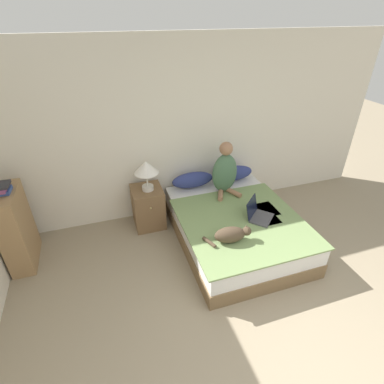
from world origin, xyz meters
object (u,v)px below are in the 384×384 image
Objects in this scene: bed at (235,227)px; pillow_far at (233,173)px; nightstand at (148,207)px; table_lamp at (146,169)px; book_stack_top at (0,189)px; pillow_near at (193,180)px; person_sitting at (225,171)px; laptop_open at (258,214)px; cat_tabby at (231,234)px; bookshelf at (16,229)px.

bed is 0.97m from pillow_far.
nightstand is 1.39× the size of table_lamp.
bed is 2.86m from book_stack_top.
pillow_near is (-0.33, 0.84, 0.35)m from bed.
table_lamp is at bearing 171.67° from person_sitting.
laptop_open is (0.16, -0.74, -0.28)m from person_sitting.
bed is at bearing -35.27° from table_lamp.
laptop_open reaches higher than nightstand.
book_stack_top reaches higher than pillow_near.
pillow_near is at bearing 9.16° from table_lamp.
laptop_open is 1.59m from table_lamp.
nightstand reaches higher than bed.
pillow_far is 1.41m from table_lamp.
laptop_open reaches higher than bed.
person_sitting is at bearing 58.94° from laptop_open.
bed is at bearing -68.36° from pillow_near.
nightstand is (-1.27, 0.92, -0.22)m from laptop_open.
cat_tabby is 2.29× the size of book_stack_top.
bookshelf is at bearing 165.78° from cat_tabby.
laptop_open is at bearing -77.91° from person_sitting.
bed is 0.40m from laptop_open.
book_stack_top is at bearing 170.85° from bookshelf.
table_lamp is at bearing -170.84° from pillow_near.
pillow_far is 0.82× the size of person_sitting.
pillow_far is 1.04× the size of nightstand.
cat_tabby is 0.61m from laptop_open.
bed is 4.48× the size of table_lamp.
person_sitting is 2.77m from book_stack_top.
table_lamp reaches higher than nightstand.
person_sitting is at bearing 83.85° from bed.
pillow_far is 1.46m from cat_tabby.
nightstand is (-1.38, -0.09, -0.28)m from pillow_far.
book_stack_top is (-2.36, -0.35, 0.49)m from pillow_near.
book_stack_top is (-2.69, 0.49, 0.84)m from bed.
table_lamp is at bearing -49.66° from nightstand.
pillow_near is 0.66m from pillow_far.
laptop_open reaches higher than cat_tabby.
bookshelf reaches higher than nightstand.
cat_tabby is at bearing -22.06° from book_stack_top.
laptop_open is 3.04m from book_stack_top.
bed is at bearing -96.15° from person_sitting.
bookshelf is 4.26× the size of book_stack_top.
bed is 3.22× the size of nightstand.
nightstand is at bearing -172.66° from pillow_near.
pillow_far is at bearing 4.71° from table_lamp.
cat_tabby reaches higher than bed.
cat_tabby is 1.26× the size of laptop_open.
nightstand is at bearing 129.09° from cat_tabby.
pillow_far reaches higher than nightstand.
bed is 0.97m from pillow_near.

